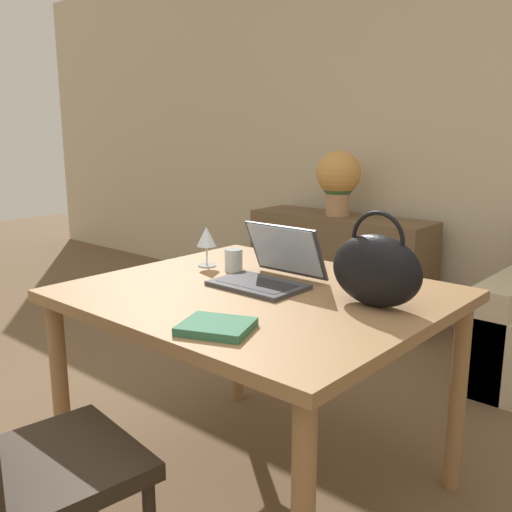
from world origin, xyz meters
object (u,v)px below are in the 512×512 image
(laptop, at_px, (271,268))
(handbag, at_px, (376,269))
(chair, at_px, (23,459))
(flower_vase, at_px, (338,179))
(wine_glass, at_px, (206,238))
(drinking_glass, at_px, (234,260))

(laptop, xyz_separation_m, handbag, (0.42, 0.01, 0.06))
(chair, bearing_deg, flower_vase, 114.86)
(laptop, bearing_deg, wine_glass, 175.06)
(flower_vase, bearing_deg, handbag, -53.81)
(chair, distance_m, flower_vase, 2.94)
(flower_vase, bearing_deg, wine_glass, -73.29)
(drinking_glass, height_order, flower_vase, flower_vase)
(laptop, height_order, drinking_glass, laptop)
(wine_glass, height_order, flower_vase, flower_vase)
(laptop, bearing_deg, handbag, 0.87)
(laptop, distance_m, drinking_glass, 0.24)
(laptop, relative_size, drinking_glass, 3.72)
(laptop, relative_size, wine_glass, 1.99)
(chair, height_order, handbag, handbag)
(laptop, bearing_deg, flower_vase, 116.42)
(wine_glass, bearing_deg, drinking_glass, 6.11)
(chair, distance_m, laptop, 1.01)
(drinking_glass, height_order, handbag, handbag)
(flower_vase, bearing_deg, chair, -72.81)
(handbag, xyz_separation_m, flower_vase, (-1.33, 1.81, 0.09))
(drinking_glass, bearing_deg, flower_vase, 110.79)
(laptop, xyz_separation_m, drinking_glass, (-0.23, 0.05, -0.01))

